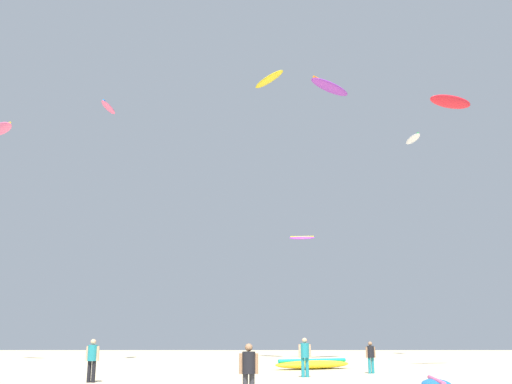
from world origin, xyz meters
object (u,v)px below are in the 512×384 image
(person_midground, at_px, (369,355))
(person_left, at_px, (303,354))
(kite_aloft_0, at_px, (268,79))
(kite_aloft_6, at_px, (107,107))
(kite_aloft_3, at_px, (329,87))
(person_right, at_px, (91,357))
(kite_grounded_near, at_px, (311,364))
(kite_aloft_1, at_px, (301,238))
(person_foreground, at_px, (247,368))
(kite_aloft_5, at_px, (411,139))
(kite_aloft_2, at_px, (449,102))
(kite_grounded_mid, at_px, (435,384))

(person_midground, bearing_deg, person_left, -67.23)
(kite_aloft_0, bearing_deg, kite_aloft_6, -172.45)
(kite_aloft_3, bearing_deg, person_right, -128.95)
(kite_grounded_near, height_order, kite_aloft_1, kite_aloft_1)
(person_foreground, height_order, kite_aloft_1, kite_aloft_1)
(person_left, bearing_deg, kite_aloft_6, 38.42)
(kite_aloft_5, bearing_deg, person_left, -118.95)
(kite_aloft_1, xyz_separation_m, kite_aloft_2, (7.64, -15.94, 5.45))
(person_left, bearing_deg, person_foreground, 157.19)
(kite_aloft_6, bearing_deg, person_midground, -29.41)
(person_right, distance_m, kite_grounded_mid, 13.60)
(kite_aloft_6, bearing_deg, person_foreground, -64.17)
(person_left, xyz_separation_m, kite_aloft_2, (9.25, 3.85, 14.23))
(kite_aloft_2, distance_m, kite_aloft_5, 19.06)
(kite_grounded_near, xyz_separation_m, kite_aloft_6, (-14.26, 5.89, 18.10))
(person_left, bearing_deg, person_right, 98.34)
(person_foreground, bearing_deg, person_midground, -30.12)
(kite_aloft_2, bearing_deg, kite_aloft_5, 80.65)
(kite_grounded_mid, distance_m, kite_aloft_2, 18.79)
(kite_aloft_2, height_order, kite_aloft_5, kite_aloft_5)
(kite_aloft_3, bearing_deg, kite_aloft_0, 165.19)
(kite_grounded_mid, distance_m, kite_aloft_0, 29.55)
(kite_aloft_3, bearing_deg, person_midground, -88.90)
(kite_grounded_near, xyz_separation_m, kite_aloft_0, (-2.20, 7.48, 21.14))
(kite_aloft_5, distance_m, kite_aloft_6, 27.52)
(person_left, height_order, kite_aloft_0, kite_aloft_0)
(kite_aloft_2, relative_size, kite_aloft_5, 1.03)
(kite_aloft_1, bearing_deg, person_left, -94.66)
(kite_grounded_mid, bearing_deg, kite_grounded_near, 104.39)
(person_right, distance_m, kite_aloft_0, 27.42)
(kite_grounded_near, height_order, kite_aloft_0, kite_aloft_0)
(kite_aloft_2, bearing_deg, kite_aloft_1, 115.61)
(kite_aloft_0, height_order, kite_aloft_2, kite_aloft_0)
(person_midground, height_order, person_left, person_left)
(person_midground, bearing_deg, kite_aloft_2, 88.99)
(kite_aloft_1, distance_m, kite_aloft_5, 14.58)
(person_left, distance_m, kite_aloft_2, 17.41)
(kite_aloft_1, bearing_deg, kite_aloft_0, -115.17)
(person_right, bearing_deg, kite_aloft_0, -15.29)
(person_foreground, bearing_deg, kite_aloft_6, 20.82)
(person_midground, xyz_separation_m, kite_aloft_2, (5.69, 1.25, 14.35))
(kite_grounded_near, xyz_separation_m, kite_aloft_1, (0.66, 13.57, 9.54))
(person_left, relative_size, kite_aloft_1, 0.80)
(person_foreground, height_order, kite_aloft_3, kite_aloft_3)
(person_foreground, height_order, kite_aloft_2, kite_aloft_2)
(person_right, relative_size, kite_aloft_2, 0.57)
(person_left, relative_size, kite_aloft_6, 0.68)
(person_midground, bearing_deg, kite_aloft_1, 173.13)
(person_foreground, xyz_separation_m, kite_aloft_6, (-10.83, 22.38, 17.40))
(kite_aloft_2, bearing_deg, kite_aloft_6, 159.88)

